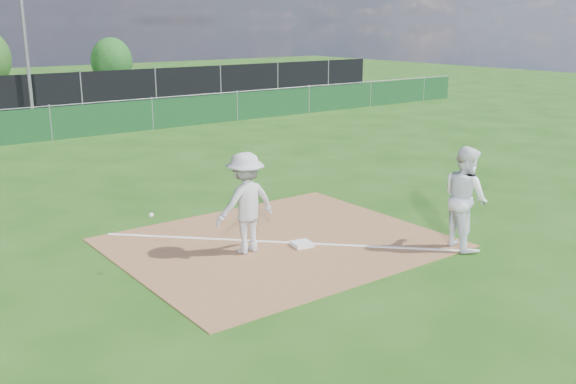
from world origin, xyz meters
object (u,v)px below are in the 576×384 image
Objects in this scene: light_pole at (24,26)px; play_at_first at (246,203)px; first_base at (302,244)px; tree_right at (112,61)px; runner at (465,198)px; car_right at (79,84)px.

play_at_first is (-2.28, -21.76, -3.03)m from light_pole.
first_base is 33.67m from tree_right.
runner reaches higher than car_right.
runner is 29.96m from car_right.
light_pole is 22.04× the size of first_base.
play_at_first is at bearing -108.03° from tree_right.
car_right is at bearing 78.79° from first_base.
play_at_first is at bearing -95.98° from light_pole.
play_at_first is 1.26× the size of runner.
play_at_first is (-1.02, 0.39, 0.91)m from first_base.
play_at_first is at bearing 148.22° from car_right.
car_right is 5.88m from tree_right.
car_right is at bearing 76.62° from play_at_first.
tree_right reaches higher than car_right.
car_right is (4.27, 5.80, -3.32)m from light_pole.
tree_right is (3.83, 4.36, 0.96)m from car_right.
car_right is at bearing -131.32° from tree_right.
first_base is at bearing -106.18° from tree_right.
runner is 34.86m from tree_right.
play_at_first is 28.32m from car_right.
runner is at bearing -32.96° from play_at_first.
first_base is 1.42m from play_at_first.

